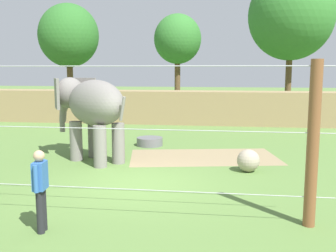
{
  "coord_description": "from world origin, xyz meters",
  "views": [
    {
      "loc": [
        2.35,
        -10.65,
        3.25
      ],
      "look_at": [
        0.59,
        1.91,
        1.4
      ],
      "focal_mm": 42.16,
      "sensor_mm": 36.0,
      "label": 1
    }
  ],
  "objects_px": {
    "enrichment_ball": "(248,161)",
    "elephant": "(91,106)",
    "zookeeper": "(40,187)",
    "water_tub": "(150,141)"
  },
  "relations": [
    {
      "from": "zookeeper",
      "to": "water_tub",
      "type": "relative_size",
      "value": 1.52
    },
    {
      "from": "elephant",
      "to": "zookeeper",
      "type": "distance_m",
      "value": 6.32
    },
    {
      "from": "zookeeper",
      "to": "water_tub",
      "type": "xyz_separation_m",
      "value": [
        0.49,
        9.11,
        -0.74
      ]
    },
    {
      "from": "enrichment_ball",
      "to": "water_tub",
      "type": "xyz_separation_m",
      "value": [
        -3.89,
        3.78,
        -0.18
      ]
    },
    {
      "from": "zookeeper",
      "to": "water_tub",
      "type": "height_order",
      "value": "zookeeper"
    },
    {
      "from": "enrichment_ball",
      "to": "water_tub",
      "type": "relative_size",
      "value": 0.65
    },
    {
      "from": "enrichment_ball",
      "to": "elephant",
      "type": "bearing_deg",
      "value": 171.4
    },
    {
      "from": "elephant",
      "to": "enrichment_ball",
      "type": "relative_size",
      "value": 4.87
    },
    {
      "from": "elephant",
      "to": "zookeeper",
      "type": "relative_size",
      "value": 2.09
    },
    {
      "from": "elephant",
      "to": "water_tub",
      "type": "xyz_separation_m",
      "value": [
        1.54,
        2.96,
        -1.76
      ]
    }
  ]
}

